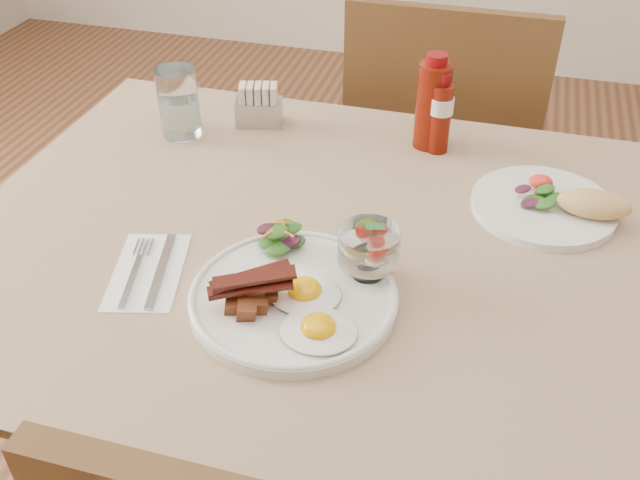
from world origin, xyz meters
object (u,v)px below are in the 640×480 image
Objects in this scene: main_plate at (293,298)px; ketchup_bottle at (432,104)px; second_plate at (555,204)px; table at (388,294)px; chair_far at (440,161)px; water_glass at (179,106)px; hot_sauce_bottle at (441,114)px; fruit_cup at (369,246)px; sugar_caddy at (259,107)px.

ketchup_bottle reaches higher than main_plate.
ketchup_bottle is (-0.22, 0.16, 0.07)m from second_plate.
second_plate reaches higher than table.
chair_far reaches higher than main_plate.
water_glass is at bearing 151.34° from table.
table is 0.35m from hot_sauce_bottle.
main_plate is 2.20× the size of water_glass.
fruit_cup is at bearing -134.94° from second_plate.
water_glass is (-0.47, -0.07, -0.02)m from hot_sauce_bottle.
fruit_cup is at bearing -102.36° from table.
water_glass is (-0.45, -0.42, 0.28)m from chair_far.
chair_far is at bearing 43.21° from water_glass.
table is 5.44× the size of second_plate.
chair_far is (0.00, 0.66, -0.14)m from table.
fruit_cup is at bearing -93.07° from ketchup_bottle.
main_plate is at bearing -102.74° from ketchup_bottle.
chair_far reaches higher than second_plate.
ketchup_bottle reaches higher than table.
main_plate reaches higher than table.
sugar_caddy is (-0.34, 0.01, -0.04)m from hot_sauce_bottle.
hot_sauce_bottle reaches higher than table.
fruit_cup is at bearing -37.43° from water_glass.
table is 0.53m from water_glass.
sugar_caddy reaches higher than table.
chair_far reaches higher than fruit_cup.
sugar_caddy is at bearing 135.06° from table.
ketchup_bottle reaches higher than water_glass.
fruit_cup is (0.09, 0.07, 0.06)m from main_plate.
fruit_cup reaches higher than table.
fruit_cup is 0.40m from hot_sauce_bottle.
main_plate is at bearing -49.12° from water_glass.
table is 1.43× the size of chair_far.
second_plate is at bearing 43.43° from main_plate.
fruit_cup is 0.67× the size of water_glass.
table is at bearing -144.39° from second_plate.
ketchup_bottle is 0.33m from sugar_caddy.
fruit_cup is 0.41m from ketchup_bottle.
second_plate is at bearing 35.61° from table.
hot_sauce_bottle reaches higher than fruit_cup.
table is 0.47m from sugar_caddy.
main_plate is 0.50m from ketchup_bottle.
hot_sauce_bottle is at bearing 8.08° from water_glass.
second_plate is at bearing -35.33° from hot_sauce_bottle.
water_glass is at bearing 173.21° from second_plate.
main_plate is at bearing -105.23° from hot_sauce_bottle.
sugar_caddy is (-0.22, 0.47, 0.03)m from main_plate.
hot_sauce_bottle is at bearing 74.77° from main_plate.
sugar_caddy is 0.15m from water_glass.
hot_sauce_bottle is at bearing -86.53° from chair_far.
ketchup_bottle is (0.00, 0.33, 0.17)m from table.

